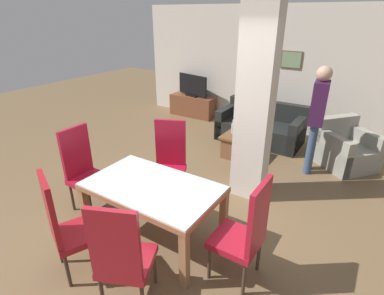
# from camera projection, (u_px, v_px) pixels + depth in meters

# --- Properties ---
(ground_plane) EXTENTS (18.00, 18.00, 0.00)m
(ground_plane) POSITION_uv_depth(u_px,v_px,m) (155.00, 236.00, 3.70)
(ground_plane) COLOR brown
(back_wall) EXTENTS (7.20, 0.09, 2.70)m
(back_wall) POSITION_uv_depth(u_px,v_px,m) (282.00, 71.00, 6.59)
(back_wall) COLOR beige
(back_wall) RESTS_ON ground_plane
(divider_pillar) EXTENTS (0.47, 0.29, 2.70)m
(divider_pillar) POSITION_uv_depth(u_px,v_px,m) (255.00, 108.00, 4.02)
(divider_pillar) COLOR beige
(divider_pillar) RESTS_ON ground_plane
(dining_table) EXTENTS (1.54, 0.92, 0.74)m
(dining_table) POSITION_uv_depth(u_px,v_px,m) (153.00, 196.00, 3.46)
(dining_table) COLOR #986B46
(dining_table) RESTS_ON ground_plane
(dining_chair_head_right) EXTENTS (0.46, 0.46, 1.16)m
(dining_chair_head_right) POSITION_uv_depth(u_px,v_px,m) (246.00, 231.00, 2.88)
(dining_chair_head_right) COLOR maroon
(dining_chair_head_right) RESTS_ON ground_plane
(dining_chair_near_left) EXTENTS (0.61, 0.61, 1.16)m
(dining_chair_near_left) POSITION_uv_depth(u_px,v_px,m) (66.00, 224.00, 2.97)
(dining_chair_near_left) COLOR maroon
(dining_chair_near_left) RESTS_ON ground_plane
(dining_chair_near_right) EXTENTS (0.61, 0.61, 1.16)m
(dining_chair_near_right) POSITION_uv_depth(u_px,v_px,m) (122.00, 256.00, 2.59)
(dining_chair_near_right) COLOR maroon
(dining_chair_near_right) RESTS_ON ground_plane
(dining_chair_head_left) EXTENTS (0.46, 0.46, 1.16)m
(dining_chair_head_left) POSITION_uv_depth(u_px,v_px,m) (84.00, 168.00, 4.05)
(dining_chair_head_left) COLOR maroon
(dining_chair_head_left) RESTS_ON ground_plane
(dining_chair_far_left) EXTENTS (0.61, 0.61, 1.16)m
(dining_chair_far_left) POSITION_uv_depth(u_px,v_px,m) (169.00, 159.00, 4.28)
(dining_chair_far_left) COLOR maroon
(dining_chair_far_left) RESTS_ON ground_plane
(sofa) EXTENTS (1.71, 0.89, 0.80)m
(sofa) POSITION_uv_depth(u_px,v_px,m) (261.00, 128.00, 6.35)
(sofa) COLOR black
(sofa) RESTS_ON ground_plane
(armchair) EXTENTS (1.17, 1.16, 0.83)m
(armchair) POSITION_uv_depth(u_px,v_px,m) (345.00, 150.00, 5.32)
(armchair) COLOR #98978A
(armchair) RESTS_ON ground_plane
(coffee_table) EXTENTS (0.61, 0.52, 0.43)m
(coffee_table) POSITION_uv_depth(u_px,v_px,m) (238.00, 146.00, 5.63)
(coffee_table) COLOR brown
(coffee_table) RESTS_ON ground_plane
(bottle) EXTENTS (0.06, 0.06, 0.26)m
(bottle) POSITION_uv_depth(u_px,v_px,m) (233.00, 128.00, 5.65)
(bottle) COLOR #B2B7BC
(bottle) RESTS_ON coffee_table
(tv_stand) EXTENTS (1.21, 0.40, 0.54)m
(tv_stand) POSITION_uv_depth(u_px,v_px,m) (193.00, 106.00, 7.90)
(tv_stand) COLOR brown
(tv_stand) RESTS_ON ground_plane
(tv_screen) EXTENTS (0.93, 0.28, 0.54)m
(tv_screen) POSITION_uv_depth(u_px,v_px,m) (193.00, 86.00, 7.68)
(tv_screen) COLOR black
(tv_screen) RESTS_ON tv_stand
(standing_person) EXTENTS (0.27, 0.40, 1.79)m
(standing_person) POSITION_uv_depth(u_px,v_px,m) (317.00, 113.00, 4.79)
(standing_person) COLOR #364D6A
(standing_person) RESTS_ON ground_plane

